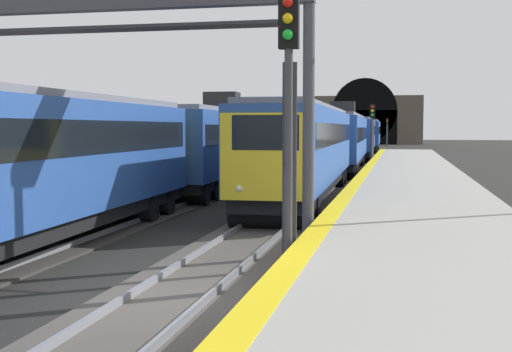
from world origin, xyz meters
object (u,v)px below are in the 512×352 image
at_px(railway_signal_near, 289,114).
at_px(railway_signal_mid, 372,130).
at_px(train_main_approaching, 352,137).
at_px(overhead_signal_gantry, 134,56).
at_px(railway_signal_far, 387,130).
at_px(train_adjacent_platform, 222,143).

distance_m(railway_signal_near, railway_signal_mid, 38.42).
bearing_deg(train_main_approaching, overhead_signal_gantry, -4.61).
relative_size(railway_signal_mid, railway_signal_far, 1.07).
height_order(train_adjacent_platform, railway_signal_mid, train_adjacent_platform).
relative_size(railway_signal_mid, overhead_signal_gantry, 0.54).
bearing_deg(railway_signal_near, overhead_signal_gantry, -125.66).
bearing_deg(overhead_signal_gantry, railway_signal_mid, -7.20).
bearing_deg(railway_signal_far, train_adjacent_platform, -5.36).
bearing_deg(train_adjacent_platform, overhead_signal_gantry, -173.48).
bearing_deg(railway_signal_far, railway_signal_near, 0.00).
relative_size(railway_signal_near, overhead_signal_gantry, 0.63).
height_order(railway_signal_mid, overhead_signal_gantry, overhead_signal_gantry).
distance_m(train_main_approaching, railway_signal_mid, 6.72).
distance_m(railway_signal_mid, railway_signal_far, 56.71).
relative_size(train_adjacent_platform, overhead_signal_gantry, 6.12).
xyz_separation_m(train_main_approaching, overhead_signal_gantry, (-41.63, 2.51, 2.62)).
bearing_deg(railway_signal_mid, railway_signal_far, -180.00).
distance_m(train_adjacent_platform, railway_signal_mid, 18.86).
bearing_deg(railway_signal_mid, train_adjacent_platform, -21.68).
bearing_deg(train_adjacent_platform, railway_signal_far, -6.91).
xyz_separation_m(railway_signal_near, overhead_signal_gantry, (3.19, 4.45, 1.51)).
xyz_separation_m(train_adjacent_platform, overhead_signal_gantry, (-17.71, -2.51, 2.61)).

